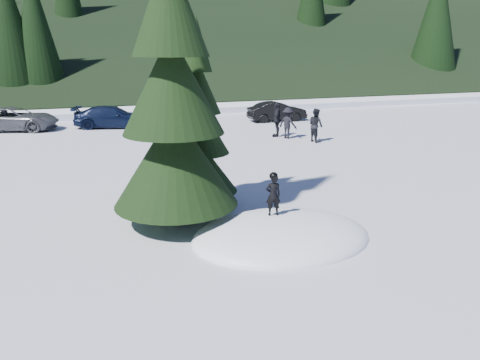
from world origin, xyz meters
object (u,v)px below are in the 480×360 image
object	(u,v)px
adult_2	(288,123)
car_2	(14,119)
car_4	(178,106)
car_5	(277,111)
adult_0	(316,125)
adult_1	(277,119)
car_3	(112,117)
spruce_short	(199,134)
child_skier	(273,195)
spruce_tall	(173,97)

from	to	relation	value
adult_2	car_2	distance (m)	15.31
car_4	car_5	distance (m)	7.00
adult_0	adult_1	world-z (taller)	adult_1
car_4	car_3	bearing A→B (deg)	141.10
spruce_short	car_2	distance (m)	17.33
adult_1	car_5	distance (m)	5.46
spruce_short	child_skier	bearing A→B (deg)	-68.45
spruce_tall	adult_1	world-z (taller)	spruce_tall
child_skier	car_4	bearing A→B (deg)	-85.01
car_3	spruce_short	bearing A→B (deg)	-160.13
adult_1	car_4	distance (m)	9.94
child_skier	spruce_short	bearing A→B (deg)	-57.39
adult_1	car_2	bearing A→B (deg)	-86.23
spruce_tall	car_2	distance (m)	18.44
child_skier	adult_1	size ratio (longest dim) A/B	0.57
spruce_tall	car_3	size ratio (longest dim) A/B	1.99
child_skier	car_3	distance (m)	18.19
spruce_tall	car_3	world-z (taller)	spruce_tall
adult_1	adult_2	world-z (taller)	adult_1
adult_1	spruce_tall	bearing A→B (deg)	-4.82
spruce_short	adult_1	distance (m)	11.54
adult_0	adult_2	xyz separation A→B (m)	(-0.92, 1.26, -0.03)
child_skier	adult_0	distance (m)	12.28
spruce_tall	spruce_short	distance (m)	2.11
spruce_short	car_4	size ratio (longest dim) A/B	1.37
spruce_short	adult_0	size ratio (longest dim) A/B	3.24
car_3	car_2	bearing A→B (deg)	96.64
spruce_short	car_4	world-z (taller)	spruce_short
child_skier	adult_1	world-z (taller)	adult_1
car_3	car_4	distance (m)	5.87
adult_0	car_2	size ratio (longest dim) A/B	0.35
adult_0	car_2	world-z (taller)	adult_0
adult_2	car_5	bearing A→B (deg)	-49.30
car_2	car_5	size ratio (longest dim) A/B	1.27
spruce_short	adult_1	size ratio (longest dim) A/B	2.96
spruce_tall	car_4	distance (m)	20.82
car_2	car_4	xyz separation A→B (m)	(9.94, 2.78, 0.01)
car_2	car_4	world-z (taller)	car_4
child_skier	car_4	distance (m)	21.73
adult_2	car_3	xyz separation A→B (m)	(-8.19, 6.51, -0.17)
spruce_tall	car_5	xyz separation A→B (m)	(9.85, 15.75, -2.71)
spruce_short	adult_0	bearing A→B (deg)	43.39
adult_0	car_3	world-z (taller)	adult_0
spruce_short	child_skier	size ratio (longest dim) A/B	5.23
spruce_tall	car_5	distance (m)	18.77
spruce_short	car_3	distance (m)	15.32
car_5	car_3	bearing A→B (deg)	85.58
spruce_short	car_4	distance (m)	19.13
car_4	car_5	size ratio (longest dim) A/B	1.06
car_2	spruce_short	bearing A→B (deg)	-142.38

